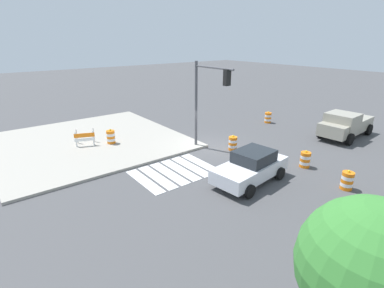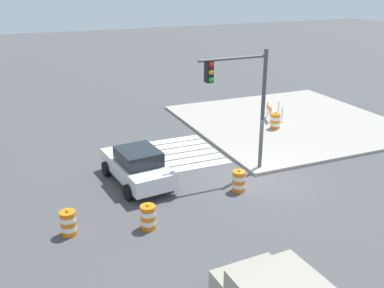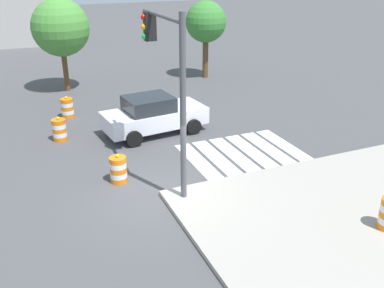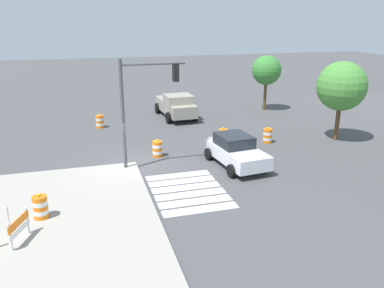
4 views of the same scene
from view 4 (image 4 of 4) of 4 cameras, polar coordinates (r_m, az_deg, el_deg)
The scene contains 13 objects.
ground_plane at distance 21.05m, azimuth -8.23°, elevation -3.00°, with size 120.00×120.00×0.00m, color #474749.
crosswalk_stripes at distance 17.75m, azimuth -0.56°, elevation -6.88°, with size 4.35×3.20×0.02m.
sports_car at distance 20.63m, azimuth 6.38°, elevation -0.96°, with size 4.47×2.49×1.63m.
pickup_truck at distance 30.38m, azimuth -2.27°, elevation 5.62°, with size 5.24×2.55×1.92m.
traffic_barrel_near_corner at distance 21.98m, azimuth -5.10°, elevation -0.71°, with size 0.56×0.56×1.02m.
traffic_barrel_crosswalk_end at distance 24.36m, azimuth 4.59°, elevation 1.18°, with size 0.56×0.56×1.02m.
traffic_barrel_median_near at distance 28.47m, azimuth -13.36°, elevation 3.22°, with size 0.56×0.56×1.02m.
traffic_barrel_median_far at distance 24.80m, azimuth 11.03°, elevation 1.20°, with size 0.56×0.56×1.02m.
traffic_barrel_on_sidewalk at distance 16.12m, azimuth -21.33°, elevation -8.59°, with size 0.56×0.56×1.02m.
construction_barricade at distance 14.81m, azimuth -24.57°, elevation -10.94°, with size 1.43×1.18×1.00m.
traffic_light_pole at distance 19.51m, azimuth -6.92°, elevation 7.33°, with size 0.47×3.29×5.50m.
street_tree_streetside_near at distance 33.35m, azimuth 10.86°, elevation 10.54°, with size 2.42×2.42×4.56m.
street_tree_streetside_mid at distance 25.98m, azimuth 21.08°, elevation 7.88°, with size 3.05×3.05×4.99m.
Camera 4 is at (19.52, -2.49, 7.48)m, focal length 36.39 mm.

